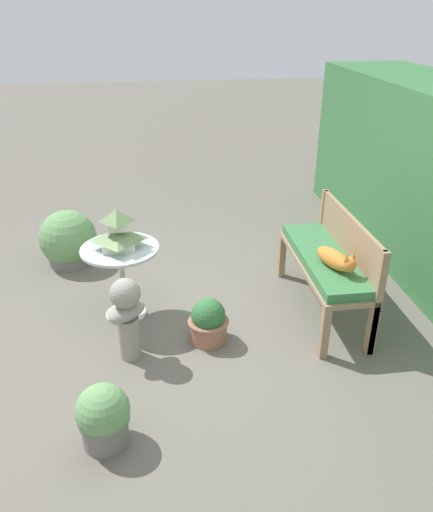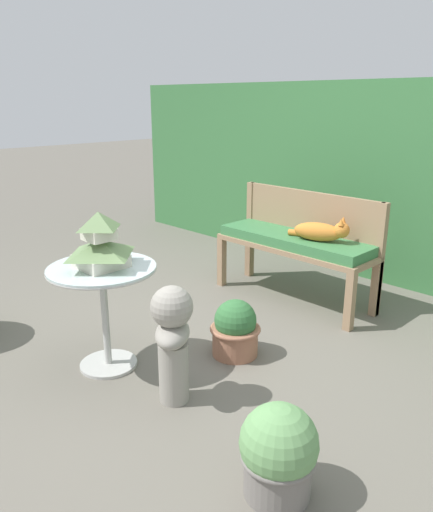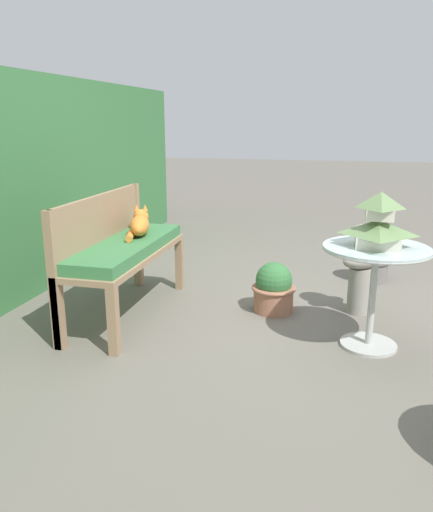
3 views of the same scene
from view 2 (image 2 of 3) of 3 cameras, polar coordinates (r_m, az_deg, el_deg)
ground at (r=3.31m, az=-1.71°, el=-11.55°), size 30.00×30.00×0.00m
foliage_hedge_back at (r=5.13m, az=20.64°, el=8.33°), size 6.40×1.06×1.77m
garden_bench at (r=4.10m, az=8.88°, el=1.24°), size 1.35×0.43×0.56m
bench_backrest at (r=4.21m, az=10.59°, el=4.03°), size 1.35×0.06×0.89m
cat at (r=3.92m, az=11.90°, el=2.78°), size 0.50×0.25×0.20m
patio_table at (r=3.07m, az=-12.82°, el=-3.72°), size 0.65×0.65×0.66m
pagoda_birdhouse at (r=2.99m, az=-13.18°, el=1.37°), size 0.35×0.35×0.33m
garden_bust at (r=2.71m, az=-5.04°, el=-9.04°), size 0.35×0.36×0.68m
potted_plant_patio_mid at (r=2.24m, az=7.09°, el=-21.38°), size 0.33×0.33×0.42m
potted_plant_bench_right at (r=3.27m, az=2.16°, el=-8.40°), size 0.33×0.33×0.38m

